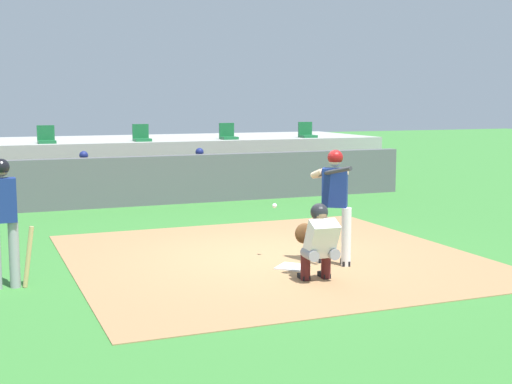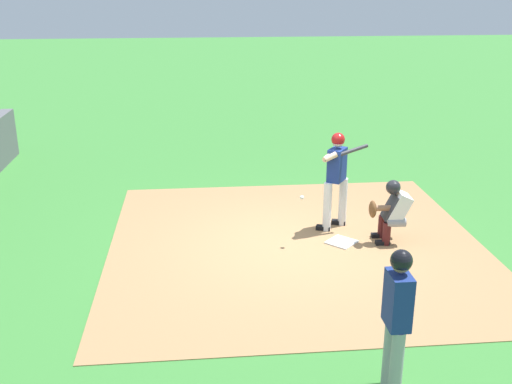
{
  "view_description": "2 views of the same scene",
  "coord_description": "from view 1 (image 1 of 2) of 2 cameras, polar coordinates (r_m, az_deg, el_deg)",
  "views": [
    {
      "loc": [
        -4.47,
        -10.38,
        2.57
      ],
      "look_at": [
        0.0,
        0.7,
        1.0
      ],
      "focal_mm": 49.51,
      "sensor_mm": 36.0,
      "label": 1
    },
    {
      "loc": [
        -9.5,
        1.63,
        4.35
      ],
      "look_at": [
        0.0,
        0.7,
        1.0
      ],
      "focal_mm": 42.65,
      "sensor_mm": 36.0,
      "label": 2
    }
  ],
  "objects": [
    {
      "name": "ground_plane",
      "position": [
        11.59,
        1.3,
        -5.33
      ],
      "size": [
        80.0,
        80.0,
        0.0
      ],
      "primitive_type": "plane",
      "color": "#387A33"
    },
    {
      "name": "dirt_infield",
      "position": [
        11.59,
        1.3,
        -5.3
      ],
      "size": [
        6.4,
        6.4,
        0.01
      ],
      "primitive_type": "cube",
      "color": "#9E754C",
      "rests_on": "ground"
    },
    {
      "name": "home_plate",
      "position": [
        10.87,
        2.97,
        -6.06
      ],
      "size": [
        0.62,
        0.62,
        0.02
      ],
      "primitive_type": "cube",
      "rotation": [
        0.0,
        0.0,
        0.79
      ],
      "color": "white",
      "rests_on": "dirt_infield"
    },
    {
      "name": "batter_at_plate",
      "position": [
        10.98,
        6.33,
        -0.59
      ],
      "size": [
        0.53,
        0.91,
        1.8
      ],
      "color": "silver",
      "rests_on": "ground"
    },
    {
      "name": "catcher_crouched",
      "position": [
        10.01,
        5.05,
        -3.84
      ],
      "size": [
        0.49,
        1.94,
        1.13
      ],
      "color": "gray",
      "rests_on": "ground"
    },
    {
      "name": "on_deck_batter",
      "position": [
        10.13,
        -19.71,
        -1.75
      ],
      "size": [
        0.58,
        0.23,
        1.79
      ],
      "color": "#99999E",
      "rests_on": "ground"
    },
    {
      "name": "dugout_wall",
      "position": [
        17.57,
        -7.09,
        0.99
      ],
      "size": [
        13.0,
        0.3,
        1.2
      ],
      "primitive_type": "cube",
      "color": "#59595E",
      "rests_on": "ground"
    },
    {
      "name": "dugout_bench",
      "position": [
        18.58,
        -7.86,
        0.16
      ],
      "size": [
        11.8,
        0.44,
        0.45
      ],
      "primitive_type": "cube",
      "color": "olive",
      "rests_on": "ground"
    },
    {
      "name": "dugout_player_0",
      "position": [
        18.01,
        -13.64,
        1.23
      ],
      "size": [
        0.49,
        0.7,
        1.3
      ],
      "color": "#939399",
      "rests_on": "ground"
    },
    {
      "name": "dugout_player_1",
      "position": [
        18.68,
        -4.45,
        1.63
      ],
      "size": [
        0.49,
        0.7,
        1.3
      ],
      "color": "#939399",
      "rests_on": "ground"
    },
    {
      "name": "stands_platform",
      "position": [
        21.83,
        -10.07,
        2.45
      ],
      "size": [
        15.0,
        4.4,
        1.4
      ],
      "primitive_type": "cube",
      "color": "#9E9E99",
      "rests_on": "ground"
    },
    {
      "name": "stadium_seat_1",
      "position": [
        19.88,
        -16.58,
        4.18
      ],
      "size": [
        0.46,
        0.46,
        0.48
      ],
      "color": "#196033",
      "rests_on": "stands_platform"
    },
    {
      "name": "stadium_seat_2",
      "position": [
        20.29,
        -9.23,
        4.46
      ],
      "size": [
        0.46,
        0.46,
        0.48
      ],
      "color": "#196033",
      "rests_on": "stands_platform"
    },
    {
      "name": "stadium_seat_3",
      "position": [
        21.01,
        -2.28,
        4.65
      ],
      "size": [
        0.46,
        0.46,
        0.48
      ],
      "color": "#196033",
      "rests_on": "stands_platform"
    },
    {
      "name": "stadium_seat_4",
      "position": [
        22.02,
        4.12,
        4.77
      ],
      "size": [
        0.46,
        0.46,
        0.48
      ],
      "color": "#196033",
      "rests_on": "stands_platform"
    }
  ]
}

